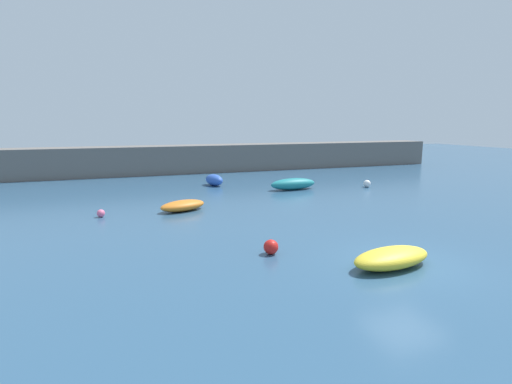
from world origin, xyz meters
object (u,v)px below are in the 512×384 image
rowboat_white_midwater (392,258)px  fishing_dinghy_green (214,180)px  mooring_buoy_pink (101,213)px  mooring_buoy_white (367,184)px  rowboat_blue_near (293,184)px  open_tender_yellow (183,206)px  mooring_buoy_red (271,247)px

rowboat_white_midwater → fishing_dinghy_green: fishing_dinghy_green is taller
rowboat_white_midwater → fishing_dinghy_green: (-1.20, 18.91, 0.11)m
mooring_buoy_pink → mooring_buoy_white: mooring_buoy_white is taller
rowboat_white_midwater → rowboat_blue_near: (3.63, 15.18, 0.09)m
rowboat_white_midwater → mooring_buoy_white: (9.24, 14.24, -0.06)m
rowboat_white_midwater → fishing_dinghy_green: 18.95m
fishing_dinghy_green → mooring_buoy_white: bearing=50.3°
open_tender_yellow → fishing_dinghy_green: bearing=43.9°
fishing_dinghy_green → mooring_buoy_white: size_ratio=3.97×
fishing_dinghy_green → mooring_buoy_pink: bearing=-60.6°
fishing_dinghy_green → mooring_buoy_red: 16.42m
open_tender_yellow → mooring_buoy_red: bearing=-98.8°
rowboat_white_midwater → fishing_dinghy_green: size_ratio=1.49×
open_tender_yellow → rowboat_blue_near: size_ratio=0.82×
fishing_dinghy_green → mooring_buoy_red: size_ratio=3.92×
rowboat_blue_near → mooring_buoy_pink: rowboat_blue_near is taller
fishing_dinghy_green → open_tender_yellow: bearing=-41.2°
mooring_buoy_pink → mooring_buoy_white: size_ratio=0.74×
mooring_buoy_red → mooring_buoy_white: bearing=42.9°
fishing_dinghy_green → mooring_buoy_pink: fishing_dinghy_green is taller
rowboat_white_midwater → open_tender_yellow: bearing=107.1°
mooring_buoy_pink → mooring_buoy_red: size_ratio=0.73×
open_tender_yellow → mooring_buoy_white: size_ratio=5.34×
mooring_buoy_pink → open_tender_yellow: bearing=0.5°
fishing_dinghy_green → mooring_buoy_white: 11.45m
mooring_buoy_white → mooring_buoy_red: 17.07m
fishing_dinghy_green → rowboat_blue_near: size_ratio=0.61×
mooring_buoy_white → rowboat_white_midwater: bearing=-123.0°
open_tender_yellow → mooring_buoy_white: bearing=-7.7°
rowboat_white_midwater → fishing_dinghy_green: bearing=86.3°
rowboat_blue_near → mooring_buoy_red: (-6.89, -12.55, -0.14)m
open_tender_yellow → mooring_buoy_pink: (-4.17, -0.04, -0.09)m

